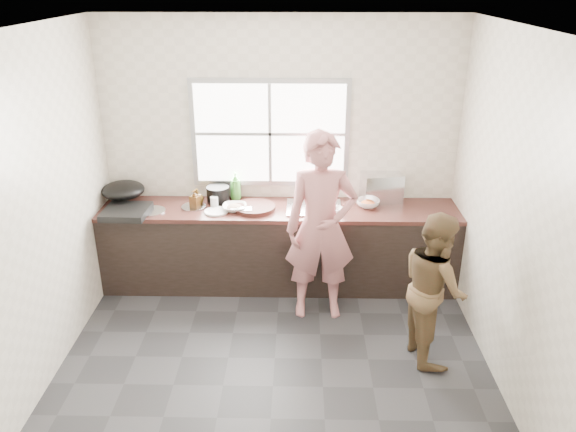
{
  "coord_description": "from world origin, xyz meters",
  "views": [
    {
      "loc": [
        0.19,
        -3.92,
        3.03
      ],
      "look_at": [
        0.1,
        0.65,
        1.05
      ],
      "focal_mm": 35.0,
      "sensor_mm": 36.0,
      "label": 1
    }
  ],
  "objects_px": {
    "bowl_held": "(335,209)",
    "glass_jar": "(214,202)",
    "wok": "(123,190)",
    "pot_lid_left": "(152,211)",
    "cutting_board": "(255,208)",
    "bottle_brown_tall": "(195,200)",
    "bowl_crabs": "(368,204)",
    "burner": "(126,212)",
    "person_side": "(434,287)",
    "woman": "(321,233)",
    "bottle_brown_short": "(197,197)",
    "bowl_mince": "(235,208)",
    "black_pot": "(218,195)",
    "plate_food": "(216,212)",
    "bottle_green": "(235,186)",
    "pot_lid_right": "(194,207)",
    "dish_rack": "(381,187)"
  },
  "relations": [
    {
      "from": "pot_lid_right",
      "to": "bottle_green",
      "type": "bearing_deg",
      "value": 29.6
    },
    {
      "from": "bowl_mince",
      "to": "bowl_held",
      "type": "bearing_deg",
      "value": -1.71
    },
    {
      "from": "wok",
      "to": "pot_lid_left",
      "type": "xyz_separation_m",
      "value": [
        0.33,
        -0.22,
        -0.14
      ]
    },
    {
      "from": "person_side",
      "to": "bottle_brown_short",
      "type": "height_order",
      "value": "person_side"
    },
    {
      "from": "plate_food",
      "to": "bottle_brown_tall",
      "type": "relative_size",
      "value": 1.34
    },
    {
      "from": "cutting_board",
      "to": "dish_rack",
      "type": "relative_size",
      "value": 1.03
    },
    {
      "from": "bottle_green",
      "to": "wok",
      "type": "distance_m",
      "value": 1.14
    },
    {
      "from": "bowl_mince",
      "to": "bottle_green",
      "type": "relative_size",
      "value": 0.8
    },
    {
      "from": "black_pot",
      "to": "dish_rack",
      "type": "height_order",
      "value": "dish_rack"
    },
    {
      "from": "bowl_crabs",
      "to": "burner",
      "type": "bearing_deg",
      "value": -173.89
    },
    {
      "from": "bowl_mince",
      "to": "bottle_brown_tall",
      "type": "distance_m",
      "value": 0.41
    },
    {
      "from": "person_side",
      "to": "pot_lid_left",
      "type": "height_order",
      "value": "person_side"
    },
    {
      "from": "woman",
      "to": "bottle_brown_short",
      "type": "bearing_deg",
      "value": 150.36
    },
    {
      "from": "pot_lid_left",
      "to": "bowl_crabs",
      "type": "bearing_deg",
      "value": 4.57
    },
    {
      "from": "cutting_board",
      "to": "bottle_brown_tall",
      "type": "height_order",
      "value": "bottle_brown_tall"
    },
    {
      "from": "woman",
      "to": "bottle_brown_tall",
      "type": "height_order",
      "value": "woman"
    },
    {
      "from": "bottle_green",
      "to": "bottle_brown_tall",
      "type": "relative_size",
      "value": 1.72
    },
    {
      "from": "burner",
      "to": "bowl_crabs",
      "type": "bearing_deg",
      "value": 6.11
    },
    {
      "from": "bowl_held",
      "to": "bottle_green",
      "type": "xyz_separation_m",
      "value": [
        -1.02,
        0.33,
        0.12
      ]
    },
    {
      "from": "pot_lid_right",
      "to": "woman",
      "type": "bearing_deg",
      "value": -23.59
    },
    {
      "from": "dish_rack",
      "to": "pot_lid_left",
      "type": "relative_size",
      "value": 1.49
    },
    {
      "from": "bowl_held",
      "to": "glass_jar",
      "type": "bearing_deg",
      "value": 175.23
    },
    {
      "from": "bowl_held",
      "to": "plate_food",
      "type": "xyz_separation_m",
      "value": [
        -1.18,
        -0.03,
        -0.02
      ]
    },
    {
      "from": "cutting_board",
      "to": "bowl_crabs",
      "type": "relative_size",
      "value": 2.2
    },
    {
      "from": "bottle_brown_tall",
      "to": "dish_rack",
      "type": "height_order",
      "value": "dish_rack"
    },
    {
      "from": "black_pot",
      "to": "glass_jar",
      "type": "distance_m",
      "value": 0.15
    },
    {
      "from": "person_side",
      "to": "glass_jar",
      "type": "relative_size",
      "value": 11.65
    },
    {
      "from": "burner",
      "to": "person_side",
      "type": "bearing_deg",
      "value": -19.12
    },
    {
      "from": "bowl_crabs",
      "to": "glass_jar",
      "type": "relative_size",
      "value": 1.67
    },
    {
      "from": "glass_jar",
      "to": "person_side",
      "type": "bearing_deg",
      "value": -30.82
    },
    {
      "from": "bowl_mince",
      "to": "dish_rack",
      "type": "bearing_deg",
      "value": 11.39
    },
    {
      "from": "bottle_brown_short",
      "to": "burner",
      "type": "xyz_separation_m",
      "value": [
        -0.65,
        -0.28,
        -0.04
      ]
    },
    {
      "from": "person_side",
      "to": "burner",
      "type": "bearing_deg",
      "value": 62.14
    },
    {
      "from": "person_side",
      "to": "bottle_brown_tall",
      "type": "bearing_deg",
      "value": 53.02
    },
    {
      "from": "pot_lid_right",
      "to": "burner",
      "type": "bearing_deg",
      "value": -162.01
    },
    {
      "from": "black_pot",
      "to": "wok",
      "type": "xyz_separation_m",
      "value": [
        -0.96,
        -0.04,
        0.06
      ]
    },
    {
      "from": "dish_rack",
      "to": "bowl_mince",
      "type": "bearing_deg",
      "value": -177.93
    },
    {
      "from": "bowl_mince",
      "to": "bowl_held",
      "type": "xyz_separation_m",
      "value": [
        1.0,
        -0.03,
        0.0
      ]
    },
    {
      "from": "bowl_mince",
      "to": "black_pot",
      "type": "height_order",
      "value": "black_pot"
    },
    {
      "from": "bowl_mince",
      "to": "black_pot",
      "type": "xyz_separation_m",
      "value": [
        -0.19,
        0.22,
        0.05
      ]
    },
    {
      "from": "bowl_held",
      "to": "bottle_green",
      "type": "distance_m",
      "value": 1.08
    },
    {
      "from": "bowl_held",
      "to": "burner",
      "type": "xyz_separation_m",
      "value": [
        -2.05,
        -0.1,
        0.0
      ]
    },
    {
      "from": "bowl_held",
      "to": "glass_jar",
      "type": "distance_m",
      "value": 1.22
    },
    {
      "from": "plate_food",
      "to": "bottle_brown_short",
      "type": "relative_size",
      "value": 1.52
    },
    {
      "from": "bowl_crabs",
      "to": "glass_jar",
      "type": "xyz_separation_m",
      "value": [
        -1.55,
        -0.05,
        0.03
      ]
    },
    {
      "from": "cutting_board",
      "to": "pot_lid_right",
      "type": "bearing_deg",
      "value": 175.96
    },
    {
      "from": "burner",
      "to": "dish_rack",
      "type": "relative_size",
      "value": 1.06
    },
    {
      "from": "bottle_brown_tall",
      "to": "bottle_brown_short",
      "type": "bearing_deg",
      "value": 83.96
    },
    {
      "from": "woman",
      "to": "bottle_brown_tall",
      "type": "bearing_deg",
      "value": 153.88
    },
    {
      "from": "woman",
      "to": "bowl_held",
      "type": "height_order",
      "value": "woman"
    }
  ]
}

